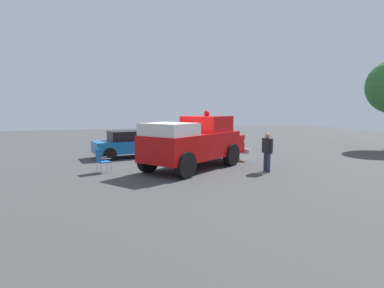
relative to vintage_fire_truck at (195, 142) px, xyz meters
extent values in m
plane|color=#424244|center=(0.00, 0.74, -1.20)|extent=(60.00, 60.00, 0.00)
cylinder|color=black|center=(1.65, -0.75, -0.68)|extent=(0.83, 1.05, 1.04)
cylinder|color=black|center=(-0.04, -1.82, -0.68)|extent=(0.83, 1.05, 1.04)
cylinder|color=black|center=(-0.21, 2.21, -0.68)|extent=(0.83, 1.05, 1.04)
cylinder|color=black|center=(-1.90, 1.15, -0.68)|extent=(0.83, 1.05, 1.04)
cube|color=#B70C0C|center=(-0.12, 0.20, -0.15)|extent=(4.39, 5.27, 1.10)
cube|color=#B70C0C|center=(1.39, -2.21, -0.28)|extent=(1.97, 1.70, 0.84)
cube|color=#B70C0C|center=(0.49, -0.78, 0.75)|extent=(2.51, 2.45, 0.76)
cube|color=silver|center=(-0.95, 1.51, 0.60)|extent=(2.56, 2.48, 0.60)
cube|color=silver|center=(1.63, -2.59, -0.28)|extent=(1.28, 0.87, 0.64)
cube|color=silver|center=(1.69, -2.68, -0.70)|extent=(2.00, 1.36, 0.24)
sphere|color=white|center=(2.29, -2.18, -0.20)|extent=(0.36, 0.36, 0.26)
sphere|color=white|center=(0.97, -3.01, -0.20)|extent=(0.36, 0.36, 0.26)
sphere|color=red|center=(0.49, -0.78, 1.25)|extent=(0.39, 0.39, 0.28)
cylinder|color=black|center=(5.33, 0.63, -0.86)|extent=(0.32, 0.70, 0.68)
cylinder|color=black|center=(3.70, 0.48, -0.86)|extent=(0.32, 0.70, 0.68)
cylinder|color=black|center=(5.05, 3.52, -0.86)|extent=(0.32, 0.70, 0.68)
cylinder|color=black|center=(3.42, 3.36, -0.86)|extent=(0.32, 0.70, 0.68)
cube|color=#196BAD|center=(4.38, 2.00, -0.58)|extent=(2.19, 4.35, 0.64)
cube|color=#196BAD|center=(4.51, 0.56, -0.22)|extent=(1.77, 1.55, 0.20)
cube|color=black|center=(4.35, 2.30, -0.02)|extent=(1.73, 2.04, 0.56)
cube|color=silver|center=(4.58, -0.17, -0.80)|extent=(1.91, 0.34, 0.20)
cylinder|color=#B7BABF|center=(3.57, -2.71, -0.98)|extent=(0.04, 0.04, 0.44)
cylinder|color=#B7BABF|center=(3.73, -2.30, -0.98)|extent=(0.04, 0.04, 0.44)
cylinder|color=#B7BABF|center=(3.98, -2.87, -0.98)|extent=(0.04, 0.04, 0.44)
cylinder|color=#B7BABF|center=(4.14, -2.46, -0.98)|extent=(0.04, 0.04, 0.44)
cube|color=orange|center=(3.86, -2.58, -0.74)|extent=(0.62, 0.62, 0.04)
cube|color=orange|center=(4.08, -2.67, -0.46)|extent=(0.21, 0.46, 0.56)
cube|color=#B7BABF|center=(3.77, -2.81, -0.58)|extent=(0.42, 0.19, 0.03)
cube|color=#B7BABF|center=(3.94, -2.36, -0.58)|extent=(0.42, 0.19, 0.03)
cylinder|color=#B7BABF|center=(0.67, 3.81, -0.98)|extent=(0.03, 0.03, 0.44)
cylinder|color=#B7BABF|center=(0.25, 3.69, -0.98)|extent=(0.03, 0.03, 0.44)
cylinder|color=#B7BABF|center=(0.56, 4.23, -0.98)|extent=(0.03, 0.03, 0.44)
cylinder|color=#B7BABF|center=(0.13, 4.12, -0.98)|extent=(0.03, 0.03, 0.44)
cube|color=#1959A5|center=(0.40, 3.96, -0.74)|extent=(0.59, 0.59, 0.04)
cube|color=#1959A5|center=(0.34, 4.19, -0.46)|extent=(0.47, 0.16, 0.56)
cube|color=#B7BABF|center=(0.63, 4.02, -0.58)|extent=(0.15, 0.43, 0.03)
cube|color=#B7BABF|center=(0.17, 3.90, -0.58)|extent=(0.15, 0.43, 0.03)
cylinder|color=#B7BABF|center=(2.01, -2.48, -0.98)|extent=(0.04, 0.04, 0.44)
cylinder|color=#B7BABF|center=(2.34, -2.18, -0.98)|extent=(0.04, 0.04, 0.44)
cylinder|color=#B7BABF|center=(2.30, -2.81, -0.98)|extent=(0.04, 0.04, 0.44)
cylinder|color=#B7BABF|center=(2.63, -2.52, -0.98)|extent=(0.04, 0.04, 0.44)
cube|color=beige|center=(2.32, -2.50, -0.74)|extent=(0.68, 0.68, 0.04)
cube|color=beige|center=(2.48, -2.68, -0.46)|extent=(0.39, 0.35, 0.56)
cube|color=#B7BABF|center=(2.14, -2.65, -0.58)|extent=(0.32, 0.35, 0.03)
cube|color=#B7BABF|center=(2.50, -2.34, -0.58)|extent=(0.32, 0.35, 0.03)
cylinder|color=#383842|center=(3.57, -2.58, -0.97)|extent=(0.17, 0.17, 0.45)
cylinder|color=#383842|center=(3.64, -2.39, -0.97)|extent=(0.17, 0.17, 0.45)
cube|color=#383842|center=(3.72, -2.64, -0.69)|extent=(0.46, 0.30, 0.13)
cube|color=#383842|center=(3.79, -2.45, -0.69)|extent=(0.46, 0.30, 0.13)
cube|color=gold|center=(3.94, -2.61, -0.39)|extent=(0.35, 0.45, 0.54)
sphere|color=beige|center=(3.92, -2.61, -0.02)|extent=(0.28, 0.28, 0.22)
cylinder|color=#2D334C|center=(-2.03, -2.53, -0.76)|extent=(0.16, 0.16, 0.88)
cylinder|color=#2D334C|center=(-1.81, -2.52, -0.76)|extent=(0.16, 0.16, 0.88)
cube|color=#26262D|center=(-1.92, -2.52, -0.04)|extent=(0.43, 0.28, 0.56)
cylinder|color=#26262D|center=(-2.19, -2.54, -0.10)|extent=(0.11, 0.11, 0.60)
cylinder|color=#26262D|center=(-1.65, -2.51, -0.10)|extent=(0.11, 0.11, 0.60)
sphere|color=tan|center=(-1.92, -2.52, 0.36)|extent=(0.24, 0.24, 0.23)
cube|color=orange|center=(1.09, -2.74, -1.18)|extent=(0.40, 0.40, 0.04)
cone|color=orange|center=(1.09, -2.74, -0.86)|extent=(0.32, 0.32, 0.60)
camera|label=1|loc=(-13.49, 5.32, 1.51)|focal=30.41mm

